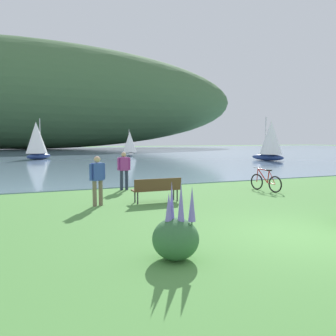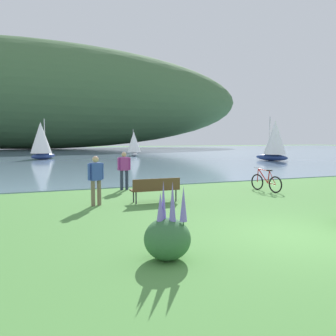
# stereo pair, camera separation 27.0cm
# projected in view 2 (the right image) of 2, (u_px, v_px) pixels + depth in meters

# --- Properties ---
(ground_plane) EXTENTS (200.00, 200.00, 0.00)m
(ground_plane) POSITION_uv_depth(u_px,v_px,m) (300.00, 236.00, 8.14)
(ground_plane) COLOR #518E42
(bay_water) EXTENTS (180.00, 80.00, 0.04)m
(bay_water) POSITION_uv_depth(u_px,v_px,m) (73.00, 153.00, 53.99)
(bay_water) COLOR #7A99B2
(bay_water) RESTS_ON ground
(distant_hillside) EXTENTS (101.95, 28.00, 23.70)m
(distant_hillside) POSITION_uv_depth(u_px,v_px,m) (31.00, 95.00, 75.63)
(distant_hillside) COLOR #42663D
(distant_hillside) RESTS_ON bay_water
(park_bench_near_camera) EXTENTS (1.80, 0.48, 0.88)m
(park_bench_near_camera) POSITION_uv_depth(u_px,v_px,m) (156.00, 188.00, 12.50)
(park_bench_near_camera) COLOR brown
(park_bench_near_camera) RESTS_ON ground
(bicycle_leaning_near_bench) EXTENTS (0.35, 1.76, 1.01)m
(bicycle_leaning_near_bench) POSITION_uv_depth(u_px,v_px,m) (266.00, 182.00, 15.06)
(bicycle_leaning_near_bench) COLOR black
(bicycle_leaning_near_bench) RESTS_ON ground
(person_at_shoreline) EXTENTS (0.61, 0.24, 1.71)m
(person_at_shoreline) POSITION_uv_depth(u_px,v_px,m) (124.00, 168.00, 15.48)
(person_at_shoreline) COLOR #282D47
(person_at_shoreline) RESTS_ON ground
(person_on_the_grass) EXTENTS (0.58, 0.34, 1.71)m
(person_on_the_grass) POSITION_uv_depth(u_px,v_px,m) (96.00, 177.00, 11.79)
(person_on_the_grass) COLOR #72604C
(person_on_the_grass) RESTS_ON ground
(echium_bush_mid_cluster) EXTENTS (0.90, 0.90, 1.52)m
(echium_bush_mid_cluster) POSITION_uv_depth(u_px,v_px,m) (168.00, 237.00, 6.52)
(echium_bush_mid_cluster) COLOR #386B3D
(echium_bush_mid_cluster) RESTS_ON ground
(sailboat_mid_bay) EXTENTS (2.81, 4.01, 4.53)m
(sailboat_mid_bay) POSITION_uv_depth(u_px,v_px,m) (274.00, 140.00, 35.32)
(sailboat_mid_bay) COLOR navy
(sailboat_mid_bay) RESTS_ON bay_water
(sailboat_toward_hillside) EXTENTS (1.98, 3.07, 3.52)m
(sailboat_toward_hillside) POSITION_uv_depth(u_px,v_px,m) (134.00, 143.00, 45.12)
(sailboat_toward_hillside) COLOR white
(sailboat_toward_hillside) RESTS_ON bay_water
(sailboat_far_off) EXTENTS (3.50, 3.70, 4.52)m
(sailboat_far_off) POSITION_uv_depth(u_px,v_px,m) (41.00, 140.00, 38.11)
(sailboat_far_off) COLOR navy
(sailboat_far_off) RESTS_ON bay_water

